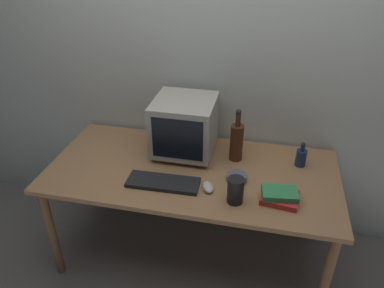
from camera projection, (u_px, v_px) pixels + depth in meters
The scene contains 11 objects.
ground_plane at pixel (192, 251), 2.62m from camera, with size 6.00×6.00×0.00m, color slate.
back_wall at pixel (208, 61), 2.37m from camera, with size 4.00×0.08×2.50m, color beige.
desk at pixel (192, 179), 2.28m from camera, with size 1.77×0.83×0.72m.
crt_monitor at pixel (185, 126), 2.32m from camera, with size 0.38×0.39×0.37m.
keyboard at pixel (163, 182), 2.11m from camera, with size 0.42×0.15×0.02m, color black.
computer_mouse at pixel (208, 187), 2.06m from camera, with size 0.06×0.10×0.04m, color beige.
bottle_tall at pixel (237, 141), 2.28m from camera, with size 0.08×0.08×0.35m.
bottle_short at pixel (301, 157), 2.25m from camera, with size 0.07×0.07×0.17m.
book_stack at pixel (280, 196), 1.98m from camera, with size 0.22×0.18×0.06m.
cd_spindle at pixel (237, 178), 2.13m from camera, with size 0.12×0.12×0.04m, color #595B66.
metal_canister at pixel (235, 190), 1.95m from camera, with size 0.09×0.09×0.15m, color black.
Camera 1 is at (0.40, -1.80, 2.01)m, focal length 34.10 mm.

